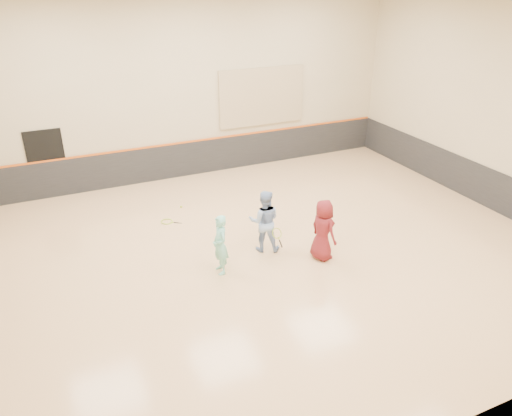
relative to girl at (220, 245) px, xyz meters
name	(u,v)px	position (x,y,z in m)	size (l,w,h in m)	color
room	(261,227)	(1.19, 0.28, 0.07)	(15.04, 12.04, 6.22)	tan
wainscot_back	(188,159)	(1.19, 6.25, -0.14)	(14.90, 0.04, 1.20)	#232326
wainscot_right	(483,186)	(8.66, 0.28, -0.14)	(0.04, 11.90, 1.20)	#232326
accent_stripe	(187,142)	(1.19, 6.24, 0.48)	(14.90, 0.03, 0.06)	#D85914
acoustic_panel	(262,97)	(3.99, 6.23, 1.76)	(3.20, 0.08, 2.00)	tan
doorway	(47,164)	(-3.31, 6.26, 0.36)	(1.10, 0.05, 2.20)	black
girl	(220,245)	(0.00, 0.00, 0.00)	(0.54, 0.35, 1.48)	#7FDCC8
instructor	(264,221)	(1.39, 0.53, 0.08)	(0.80, 0.62, 1.64)	#8CA8D8
young_man	(323,230)	(2.53, -0.44, 0.05)	(0.77, 0.50, 1.58)	maroon
held_racket	(277,233)	(1.56, 0.14, -0.12)	(0.37, 0.37, 0.54)	#9EBF2A
spare_racket	(167,221)	(-0.50, 3.07, -0.70)	(0.76, 0.76, 0.08)	#9BC82B
ball_under_racket	(276,251)	(1.61, 0.28, -0.71)	(0.07, 0.07, 0.07)	#BDD732
ball_in_hand	(331,221)	(2.68, -0.53, 0.30)	(0.07, 0.07, 0.07)	yellow
ball_beside_spare	(181,207)	(0.15, 3.81, -0.71)	(0.07, 0.07, 0.07)	#B0C52D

